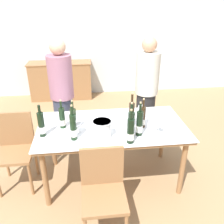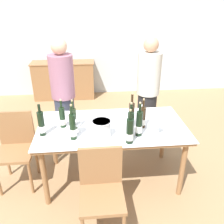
{
  "view_description": "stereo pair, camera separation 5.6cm",
  "coord_description": "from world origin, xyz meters",
  "px_view_note": "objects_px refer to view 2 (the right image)",
  "views": [
    {
      "loc": [
        -0.29,
        -2.41,
        2.13
      ],
      "look_at": [
        0.0,
        0.0,
        0.95
      ],
      "focal_mm": 38.0,
      "sensor_mm": 36.0,
      "label": 1
    },
    {
      "loc": [
        -0.23,
        -2.42,
        2.13
      ],
      "look_at": [
        0.0,
        0.0,
        0.95
      ],
      "focal_mm": 38.0,
      "sensor_mm": 36.0,
      "label": 2
    }
  ],
  "objects_px": {
    "wine_bottle_3": "(143,118)",
    "wine_glass_0": "(77,123)",
    "ice_bucket": "(102,128)",
    "wine_glass_2": "(159,125)",
    "wine_bottle_5": "(130,132)",
    "wine_bottle_6": "(131,125)",
    "chair_near_front": "(101,186)",
    "person_host": "(64,99)",
    "wine_bottle_0": "(41,124)",
    "wine_bottle_7": "(132,116)",
    "wine_bottle_2": "(139,124)",
    "dining_table": "(112,131)",
    "wine_glass_1": "(142,107)",
    "wine_bottle_8": "(73,119)",
    "wine_bottle_4": "(73,127)",
    "wine_bottle_1": "(62,118)",
    "person_guest_left": "(148,95)",
    "sideboard_cabinet": "(64,80)",
    "chair_left_end": "(16,144)"
  },
  "relations": [
    {
      "from": "dining_table",
      "to": "wine_glass_2",
      "type": "distance_m",
      "value": 0.57
    },
    {
      "from": "wine_bottle_0",
      "to": "wine_bottle_7",
      "type": "xyz_separation_m",
      "value": [
        0.99,
        0.09,
        0.01
      ]
    },
    {
      "from": "wine_bottle_0",
      "to": "chair_left_end",
      "type": "height_order",
      "value": "wine_bottle_0"
    },
    {
      "from": "wine_bottle_0",
      "to": "wine_bottle_1",
      "type": "distance_m",
      "value": 0.26
    },
    {
      "from": "person_host",
      "to": "wine_bottle_8",
      "type": "bearing_deg",
      "value": -76.84
    },
    {
      "from": "wine_bottle_2",
      "to": "wine_bottle_5",
      "type": "distance_m",
      "value": 0.18
    },
    {
      "from": "wine_bottle_3",
      "to": "wine_bottle_5",
      "type": "height_order",
      "value": "wine_bottle_5"
    },
    {
      "from": "wine_bottle_6",
      "to": "wine_glass_0",
      "type": "height_order",
      "value": "wine_bottle_6"
    },
    {
      "from": "wine_bottle_6",
      "to": "wine_bottle_7",
      "type": "relative_size",
      "value": 0.94
    },
    {
      "from": "wine_bottle_1",
      "to": "wine_glass_0",
      "type": "bearing_deg",
      "value": -37.73
    },
    {
      "from": "wine_bottle_4",
      "to": "wine_glass_1",
      "type": "xyz_separation_m",
      "value": [
        0.84,
        0.52,
        -0.05
      ]
    },
    {
      "from": "wine_bottle_8",
      "to": "person_guest_left",
      "type": "bearing_deg",
      "value": 37.06
    },
    {
      "from": "wine_bottle_1",
      "to": "wine_bottle_2",
      "type": "xyz_separation_m",
      "value": [
        0.84,
        -0.27,
        0.02
      ]
    },
    {
      "from": "wine_bottle_0",
      "to": "wine_bottle_8",
      "type": "height_order",
      "value": "wine_bottle_0"
    },
    {
      "from": "wine_bottle_3",
      "to": "wine_bottle_8",
      "type": "xyz_separation_m",
      "value": [
        -0.79,
        0.04,
        -0.0
      ]
    },
    {
      "from": "wine_bottle_2",
      "to": "person_host",
      "type": "distance_m",
      "value": 1.31
    },
    {
      "from": "sideboard_cabinet",
      "to": "wine_bottle_8",
      "type": "height_order",
      "value": "wine_bottle_8"
    },
    {
      "from": "wine_bottle_4",
      "to": "wine_glass_0",
      "type": "height_order",
      "value": "wine_bottle_4"
    },
    {
      "from": "wine_glass_0",
      "to": "person_host",
      "type": "distance_m",
      "value": 0.87
    },
    {
      "from": "wine_bottle_4",
      "to": "person_guest_left",
      "type": "relative_size",
      "value": 0.24
    },
    {
      "from": "wine_bottle_6",
      "to": "wine_glass_2",
      "type": "bearing_deg",
      "value": 5.29
    },
    {
      "from": "person_host",
      "to": "wine_bottle_7",
      "type": "bearing_deg",
      "value": -42.81
    },
    {
      "from": "wine_bottle_4",
      "to": "chair_near_front",
      "type": "height_order",
      "value": "wine_bottle_4"
    },
    {
      "from": "sideboard_cabinet",
      "to": "chair_left_end",
      "type": "bearing_deg",
      "value": -96.7
    },
    {
      "from": "wine_bottle_4",
      "to": "wine_glass_2",
      "type": "distance_m",
      "value": 0.93
    },
    {
      "from": "wine_bottle_7",
      "to": "person_guest_left",
      "type": "relative_size",
      "value": 0.25
    },
    {
      "from": "ice_bucket",
      "to": "wine_bottle_5",
      "type": "relative_size",
      "value": 0.54
    },
    {
      "from": "sideboard_cabinet",
      "to": "chair_left_end",
      "type": "distance_m",
      "value": 2.8
    },
    {
      "from": "wine_bottle_2",
      "to": "dining_table",
      "type": "bearing_deg",
      "value": 139.03
    },
    {
      "from": "wine_glass_2",
      "to": "person_guest_left",
      "type": "xyz_separation_m",
      "value": [
        0.11,
        0.98,
        -0.05
      ]
    },
    {
      "from": "wine_bottle_6",
      "to": "chair_near_front",
      "type": "xyz_separation_m",
      "value": [
        -0.34,
        -0.45,
        -0.4
      ]
    },
    {
      "from": "wine_bottle_0",
      "to": "wine_glass_2",
      "type": "xyz_separation_m",
      "value": [
        1.27,
        -0.09,
        -0.02
      ]
    },
    {
      "from": "wine_bottle_8",
      "to": "chair_near_front",
      "type": "height_order",
      "value": "wine_bottle_8"
    },
    {
      "from": "wine_bottle_4",
      "to": "person_host",
      "type": "height_order",
      "value": "person_host"
    },
    {
      "from": "wine_glass_2",
      "to": "person_guest_left",
      "type": "relative_size",
      "value": 0.09
    },
    {
      "from": "wine_bottle_8",
      "to": "person_guest_left",
      "type": "xyz_separation_m",
      "value": [
        1.04,
        0.79,
        -0.06
      ]
    },
    {
      "from": "wine_bottle_7",
      "to": "wine_bottle_8",
      "type": "distance_m",
      "value": 0.66
    },
    {
      "from": "dining_table",
      "to": "wine_glass_2",
      "type": "bearing_deg",
      "value": -23.72
    },
    {
      "from": "ice_bucket",
      "to": "wine_glass_2",
      "type": "xyz_separation_m",
      "value": [
        0.63,
        0.01,
        0.01
      ]
    },
    {
      "from": "wine_bottle_2",
      "to": "wine_bottle_5",
      "type": "bearing_deg",
      "value": -131.98
    },
    {
      "from": "wine_glass_1",
      "to": "wine_bottle_0",
      "type": "bearing_deg",
      "value": -160.8
    },
    {
      "from": "wine_bottle_7",
      "to": "wine_bottle_4",
      "type": "bearing_deg",
      "value": -162.93
    },
    {
      "from": "wine_bottle_8",
      "to": "wine_bottle_7",
      "type": "bearing_deg",
      "value": -1.64
    },
    {
      "from": "wine_bottle_8",
      "to": "chair_left_end",
      "type": "bearing_deg",
      "value": 171.6
    },
    {
      "from": "ice_bucket",
      "to": "wine_bottle_8",
      "type": "distance_m",
      "value": 0.37
    },
    {
      "from": "wine_bottle_3",
      "to": "wine_glass_0",
      "type": "distance_m",
      "value": 0.74
    },
    {
      "from": "wine_bottle_8",
      "to": "sideboard_cabinet",
      "type": "bearing_deg",
      "value": 97.75
    },
    {
      "from": "dining_table",
      "to": "wine_glass_1",
      "type": "height_order",
      "value": "wine_glass_1"
    },
    {
      "from": "wine_glass_1",
      "to": "wine_bottle_7",
      "type": "bearing_deg",
      "value": -120.08
    },
    {
      "from": "wine_bottle_0",
      "to": "chair_left_end",
      "type": "distance_m",
      "value": 0.57
    }
  ]
}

